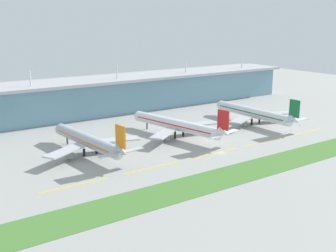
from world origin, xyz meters
The scene contains 14 objects.
ground_plane centered at (0.00, 0.00, 0.00)m, with size 600.00×600.00×0.00m, color #9E9E99.
terminal_building centered at (0.00, 109.72, 11.72)m, with size 288.00×34.00×32.02m.
airliner_near centered at (-51.78, 33.37, 6.45)m, with size 48.47×62.35×18.90m.
airliner_middle centered at (-1.06, 34.40, 6.45)m, with size 47.76×68.16×18.90m.
airliner_far centered at (53.68, 32.24, 6.45)m, with size 48.79×66.59×18.90m.
taxiway_stripe_west centered at (-71.00, 1.65, 0.02)m, with size 28.00×0.70×0.04m, color yellow.
taxiway_stripe_mid_west centered at (-37.00, 1.65, 0.02)m, with size 28.00×0.70×0.04m, color yellow.
taxiway_stripe_centre centered at (-3.00, 1.65, 0.02)m, with size 28.00×0.70×0.04m, color yellow.
taxiway_stripe_mid_east centered at (31.00, 1.65, 0.02)m, with size 28.00×0.70×0.04m, color yellow.
taxiway_stripe_east centered at (65.00, 1.65, 0.02)m, with size 28.00×0.70×0.04m, color yellow.
grass_verge centered at (0.00, -23.61, 0.05)m, with size 300.00×18.00×0.10m, color #477A33.
baggage_cart centered at (20.65, 23.79, 1.26)m, with size 4.02×3.22×2.48m.
safety_cone_left_wingtip centered at (72.19, 13.48, 0.35)m, with size 0.56×0.56×0.70m, color orange.
safety_cone_nose_front centered at (60.03, 9.18, 0.35)m, with size 0.56×0.56×0.70m, color orange.
Camera 1 is at (-122.37, -135.75, 59.45)m, focal length 43.77 mm.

